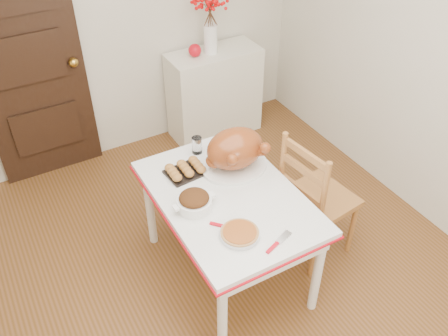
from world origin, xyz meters
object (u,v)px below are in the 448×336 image
kitchen_table (228,235)px  pumpkin_pie (240,233)px  turkey_platter (235,150)px  chair_oak (319,196)px  sideboard (214,93)px

kitchen_table → pumpkin_pie: size_ratio=5.38×
kitchen_table → turkey_platter: 0.59m
chair_oak → turkey_platter: (-0.50, 0.32, 0.38)m
sideboard → turkey_platter: 1.61m
sideboard → chair_oak: (-0.11, -1.74, 0.08)m
sideboard → chair_oak: chair_oak is taller
turkey_platter → chair_oak: bearing=-12.3°
pumpkin_pie → turkey_platter: bearing=62.1°
kitchen_table → turkey_platter: turkey_platter is taller
sideboard → turkey_platter: turkey_platter is taller
sideboard → kitchen_table: sideboard is taller
turkey_platter → kitchen_table: bearing=-109.6°
chair_oak → pumpkin_pie: size_ratio=4.41×
kitchen_table → chair_oak: 0.70m
turkey_platter → pumpkin_pie: turkey_platter is taller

